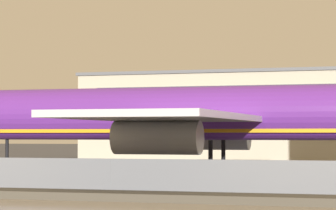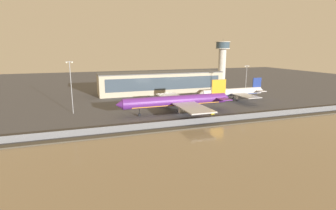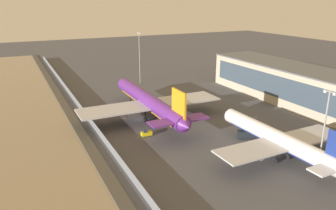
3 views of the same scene
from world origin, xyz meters
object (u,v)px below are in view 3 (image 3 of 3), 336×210
Objects in this scene: apron_light_mast_apron_west at (139,56)px; apron_light_mast_apron_east at (324,128)px; cargo_jet_purple at (149,102)px; ops_van at (246,134)px; passenger_jet_white at (278,139)px; baggage_tug at (146,133)px.

apron_light_mast_apron_east is at bearing 3.46° from apron_light_mast_apron_west.
apron_light_mast_apron_west is (-47.31, 15.16, 7.72)m from cargo_jet_purple.
ops_van is 25.75m from apron_light_mast_apron_east.
passenger_jet_white is 89.57m from apron_light_mast_apron_west.
cargo_jet_purple reaches higher than ops_van.
baggage_tug is 0.16× the size of apron_light_mast_apron_east.
passenger_jet_white is 13.62× the size of baggage_tug.
baggage_tug is at bearing -26.26° from cargo_jet_purple.
ops_van is at bearing 177.48° from passenger_jet_white.
apron_light_mast_apron_east is at bearing 36.45° from baggage_tug.
apron_light_mast_apron_west is (-89.10, -3.18, 8.61)m from passenger_jet_white.
passenger_jet_white is (41.79, 18.34, -0.89)m from cargo_jet_purple.
baggage_tug is at bearing -119.30° from ops_van.
apron_light_mast_apron_east is at bearing 15.30° from passenger_jet_white.
apron_light_mast_apron_west is at bearing 162.23° from cargo_jet_purple.
cargo_jet_purple is 2.82× the size of apron_light_mast_apron_east.
baggage_tug is at bearing -19.81° from apron_light_mast_apron_west.
apron_light_mast_apron_west is (-75.93, -3.76, 12.28)m from ops_van.
apron_light_mast_apron_west is at bearing -176.54° from apron_light_mast_apron_east.
apron_light_mast_apron_east is (38.10, 28.14, 10.57)m from baggage_tug.
apron_light_mast_apron_east reaches higher than passenger_jet_white.
passenger_jet_white is at bearing 23.69° from cargo_jet_purple.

